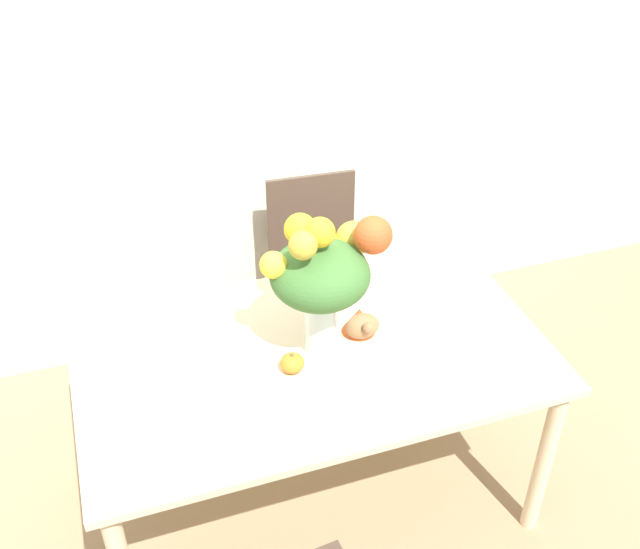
{
  "coord_description": "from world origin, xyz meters",
  "views": [
    {
      "loc": [
        -0.59,
        -1.82,
        2.45
      ],
      "look_at": [
        0.03,
        0.01,
        1.06
      ],
      "focal_mm": 42.0,
      "sensor_mm": 36.0,
      "label": 1
    }
  ],
  "objects": [
    {
      "name": "turkey_figurine",
      "position": [
        0.19,
        0.04,
        0.79
      ],
      "size": [
        0.12,
        0.16,
        0.1
      ],
      "color": "#936642",
      "rests_on": "dining_table"
    },
    {
      "name": "pumpkin",
      "position": [
        -0.09,
        -0.07,
        0.78
      ],
      "size": [
        0.08,
        0.08,
        0.07
      ],
      "color": "orange",
      "rests_on": "dining_table"
    },
    {
      "name": "wall_back",
      "position": [
        0.0,
        1.12,
        1.35
      ],
      "size": [
        8.0,
        0.06,
        2.7
      ],
      "color": "silver",
      "rests_on": "ground_plane"
    },
    {
      "name": "flower_vase",
      "position": [
        0.04,
        0.02,
        1.05
      ],
      "size": [
        0.43,
        0.38,
        0.52
      ],
      "color": "silver",
      "rests_on": "dining_table"
    },
    {
      "name": "dining_chair_near_window",
      "position": [
        0.29,
        0.79,
        0.47
      ],
      "size": [
        0.45,
        0.45,
        0.9
      ],
      "rotation": [
        0.0,
        0.0,
        -0.07
      ],
      "color": "#47382D",
      "rests_on": "ground_plane"
    },
    {
      "name": "dining_table",
      "position": [
        0.0,
        0.0,
        0.66
      ],
      "size": [
        1.58,
        0.92,
        0.74
      ],
      "color": "beige",
      "rests_on": "ground_plane"
    },
    {
      "name": "ground_plane",
      "position": [
        0.0,
        0.0,
        0.0
      ],
      "size": [
        12.0,
        12.0,
        0.0
      ],
      "primitive_type": "plane",
      "color": "#8E7556"
    }
  ]
}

